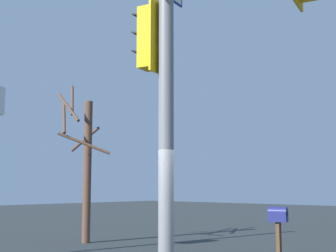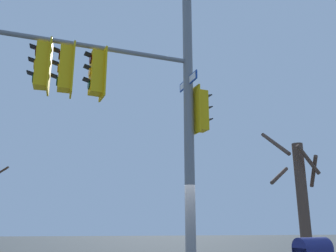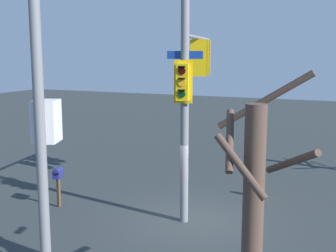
{
  "view_description": "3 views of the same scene",
  "coord_description": "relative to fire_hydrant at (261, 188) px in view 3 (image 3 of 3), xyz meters",
  "views": [
    {
      "loc": [
        5.19,
        -5.54,
        1.89
      ],
      "look_at": [
        0.36,
        -0.34,
        2.81
      ],
      "focal_mm": 50.39,
      "sensor_mm": 36.0,
      "label": 1
    },
    {
      "loc": [
        1.74,
        8.92,
        1.57
      ],
      "look_at": [
        0.38,
        0.14,
        4.02
      ],
      "focal_mm": 37.93,
      "sensor_mm": 36.0,
      "label": 2
    },
    {
      "loc": [
        -12.81,
        -4.89,
        5.34
      ],
      "look_at": [
        -0.17,
        0.74,
        3.06
      ],
      "focal_mm": 47.6,
      "sensor_mm": 36.0,
      "label": 3
    }
  ],
  "objects": [
    {
      "name": "ground_plane",
      "position": [
        -3.23,
        1.57,
        -0.34
      ],
      "size": [
        80.0,
        80.0,
        0.0
      ],
      "primitive_type": "plane",
      "color": "#2D3335"
    },
    {
      "name": "main_signal_pole_assembly",
      "position": [
        -2.28,
        2.1,
        4.53
      ],
      "size": [
        5.54,
        4.01,
        8.44
      ],
      "rotation": [
        0.0,
        0.0,
        0.19
      ],
      "color": "slate",
      "rests_on": "ground"
    },
    {
      "name": "secondary_pole_assembly",
      "position": [
        -9.99,
        1.76,
        3.57
      ],
      "size": [
        0.74,
        0.58,
        7.54
      ],
      "rotation": [
        0.0,
        0.0,
        0.37
      ],
      "color": "slate",
      "rests_on": "ground"
    },
    {
      "name": "fire_hydrant",
      "position": [
        0.0,
        0.0,
        0.0
      ],
      "size": [
        0.38,
        0.24,
        0.73
      ],
      "color": "yellow",
      "rests_on": "ground"
    },
    {
      "name": "mailbox",
      "position": [
        -3.93,
        6.26,
        0.76
      ],
      "size": [
        0.49,
        0.35,
        1.41
      ],
      "rotation": [
        0.0,
        0.0,
        1.84
      ],
      "color": "#4C3823",
      "rests_on": "ground"
    },
    {
      "name": "bare_tree_corner",
      "position": [
        -8.19,
        -1.57,
        2.12
      ],
      "size": [
        1.84,
        2.14,
        5.03
      ],
      "color": "#4E3A30",
      "rests_on": "ground"
    }
  ]
}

